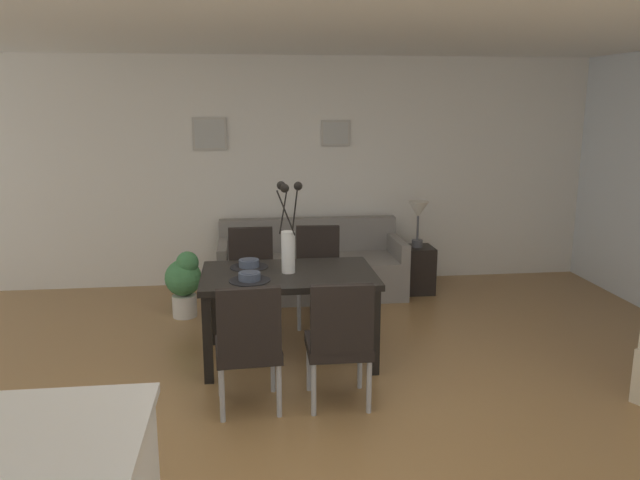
{
  "coord_description": "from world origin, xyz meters",
  "views": [
    {
      "loc": [
        -0.44,
        -3.92,
        2.09
      ],
      "look_at": [
        0.16,
        1.02,
        0.98
      ],
      "focal_mm": 34.86,
      "sensor_mm": 36.0,
      "label": 1
    }
  ],
  "objects_px": {
    "dining_table": "(289,283)",
    "framed_picture_center": "(336,133)",
    "table_lamp": "(418,214)",
    "bowl_near_right": "(249,263)",
    "dining_chair_near_left": "(248,342)",
    "bowl_near_left": "(249,276)",
    "centerpiece_vase": "(288,238)",
    "dining_chair_far_left": "(340,338)",
    "potted_plant": "(184,281)",
    "dining_chair_far_right": "(318,270)",
    "dining_chair_near_right": "(252,272)",
    "side_table": "(416,269)",
    "framed_picture_left": "(210,134)",
    "sofa": "(311,269)"
  },
  "relations": [
    {
      "from": "bowl_near_left",
      "to": "framed_picture_left",
      "type": "bearing_deg",
      "value": 99.12
    },
    {
      "from": "centerpiece_vase",
      "to": "bowl_near_right",
      "type": "xyz_separation_m",
      "value": [
        -0.32,
        0.2,
        -0.24
      ]
    },
    {
      "from": "dining_chair_far_left",
      "to": "side_table",
      "type": "height_order",
      "value": "dining_chair_far_left"
    },
    {
      "from": "dining_chair_far_left",
      "to": "framed_picture_center",
      "type": "xyz_separation_m",
      "value": [
        0.42,
        3.14,
        1.23
      ]
    },
    {
      "from": "dining_table",
      "to": "centerpiece_vase",
      "type": "bearing_deg",
      "value": 55.35
    },
    {
      "from": "side_table",
      "to": "bowl_near_right",
      "type": "bearing_deg",
      "value": -141.59
    },
    {
      "from": "dining_table",
      "to": "potted_plant",
      "type": "distance_m",
      "value": 1.52
    },
    {
      "from": "dining_chair_far_right",
      "to": "side_table",
      "type": "distance_m",
      "value": 1.46
    },
    {
      "from": "dining_chair_far_right",
      "to": "centerpiece_vase",
      "type": "distance_m",
      "value": 1.08
    },
    {
      "from": "framed_picture_left",
      "to": "framed_picture_center",
      "type": "xyz_separation_m",
      "value": [
        1.42,
        0.0,
        -0.0
      ]
    },
    {
      "from": "framed_picture_center",
      "to": "dining_chair_far_left",
      "type": "bearing_deg",
      "value": -97.67
    },
    {
      "from": "dining_chair_near_left",
      "to": "framed_picture_left",
      "type": "distance_m",
      "value": 3.39
    },
    {
      "from": "table_lamp",
      "to": "framed_picture_center",
      "type": "xyz_separation_m",
      "value": [
        -0.84,
        0.58,
        0.85
      ]
    },
    {
      "from": "dining_chair_far_right",
      "to": "bowl_near_left",
      "type": "distance_m",
      "value": 1.3
    },
    {
      "from": "dining_chair_near_left",
      "to": "sofa",
      "type": "relative_size",
      "value": 0.46
    },
    {
      "from": "bowl_near_right",
      "to": "sofa",
      "type": "bearing_deg",
      "value": 66.43
    },
    {
      "from": "dining_table",
      "to": "centerpiece_vase",
      "type": "xyz_separation_m",
      "value": [
        0.0,
        0.0,
        0.37
      ]
    },
    {
      "from": "dining_table",
      "to": "dining_chair_near_left",
      "type": "relative_size",
      "value": 1.52
    },
    {
      "from": "dining_chair_far_left",
      "to": "table_lamp",
      "type": "relative_size",
      "value": 1.8
    },
    {
      "from": "bowl_near_left",
      "to": "centerpiece_vase",
      "type": "bearing_deg",
      "value": 32.74
    },
    {
      "from": "framed_picture_center",
      "to": "dining_chair_near_right",
      "type": "bearing_deg",
      "value": -126.1
    },
    {
      "from": "dining_chair_far_left",
      "to": "framed_picture_center",
      "type": "relative_size",
      "value": 2.76
    },
    {
      "from": "dining_chair_far_left",
      "to": "bowl_near_right",
      "type": "distance_m",
      "value": 1.27
    },
    {
      "from": "bowl_near_left",
      "to": "framed_picture_center",
      "type": "height_order",
      "value": "framed_picture_center"
    },
    {
      "from": "dining_chair_near_left",
      "to": "dining_chair_far_left",
      "type": "xyz_separation_m",
      "value": [
        0.62,
        -0.0,
        0.0
      ]
    },
    {
      "from": "dining_chair_near_left",
      "to": "bowl_near_left",
      "type": "bearing_deg",
      "value": 88.32
    },
    {
      "from": "centerpiece_vase",
      "to": "framed_picture_left",
      "type": "relative_size",
      "value": 1.94
    },
    {
      "from": "dining_table",
      "to": "framed_picture_center",
      "type": "relative_size",
      "value": 4.2
    },
    {
      "from": "bowl_near_right",
      "to": "potted_plant",
      "type": "xyz_separation_m",
      "value": [
        -0.64,
        0.95,
        -0.41
      ]
    },
    {
      "from": "framed_picture_center",
      "to": "bowl_near_left",
      "type": "bearing_deg",
      "value": -112.65
    },
    {
      "from": "dining_chair_near_left",
      "to": "bowl_near_right",
      "type": "relative_size",
      "value": 5.41
    },
    {
      "from": "bowl_near_left",
      "to": "bowl_near_right",
      "type": "bearing_deg",
      "value": 90.0
    },
    {
      "from": "table_lamp",
      "to": "dining_table",
      "type": "bearing_deg",
      "value": -132.66
    },
    {
      "from": "dining_chair_near_right",
      "to": "centerpiece_vase",
      "type": "distance_m",
      "value": 1.06
    },
    {
      "from": "dining_chair_near_left",
      "to": "side_table",
      "type": "distance_m",
      "value": 3.19
    },
    {
      "from": "table_lamp",
      "to": "potted_plant",
      "type": "distance_m",
      "value": 2.61
    },
    {
      "from": "dining_chair_far_left",
      "to": "centerpiece_vase",
      "type": "xyz_separation_m",
      "value": [
        -0.29,
        0.88,
        0.51
      ]
    },
    {
      "from": "bowl_near_right",
      "to": "framed_picture_center",
      "type": "distance_m",
      "value": 2.49
    },
    {
      "from": "dining_chair_near_right",
      "to": "potted_plant",
      "type": "relative_size",
      "value": 1.37
    },
    {
      "from": "sofa",
      "to": "side_table",
      "type": "bearing_deg",
      "value": -4.54
    },
    {
      "from": "side_table",
      "to": "framed_picture_center",
      "type": "relative_size",
      "value": 1.56
    },
    {
      "from": "sofa",
      "to": "bowl_near_right",
      "type": "bearing_deg",
      "value": -113.57
    },
    {
      "from": "dining_chair_near_right",
      "to": "dining_chair_far_left",
      "type": "relative_size",
      "value": 1.0
    },
    {
      "from": "dining_table",
      "to": "side_table",
      "type": "height_order",
      "value": "dining_table"
    },
    {
      "from": "bowl_near_left",
      "to": "bowl_near_right",
      "type": "xyz_separation_m",
      "value": [
        0.0,
        0.4,
        0.0
      ]
    },
    {
      "from": "framed_picture_left",
      "to": "bowl_near_right",
      "type": "bearing_deg",
      "value": -79.12
    },
    {
      "from": "side_table",
      "to": "framed_picture_center",
      "type": "height_order",
      "value": "framed_picture_center"
    },
    {
      "from": "table_lamp",
      "to": "framed_picture_center",
      "type": "distance_m",
      "value": 1.32
    },
    {
      "from": "dining_chair_far_left",
      "to": "potted_plant",
      "type": "bearing_deg",
      "value": 121.37
    },
    {
      "from": "table_lamp",
      "to": "potted_plant",
      "type": "height_order",
      "value": "table_lamp"
    }
  ]
}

